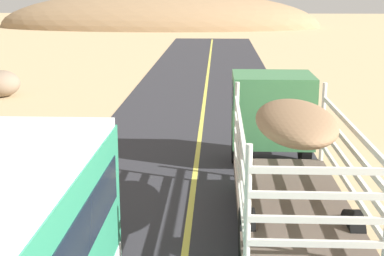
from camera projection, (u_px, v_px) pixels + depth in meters
name	position (u px, v px, depth m)	size (l,w,h in m)	color
livestock_truck	(279.00, 126.00, 15.82)	(2.53, 9.70, 3.02)	#3F7F4C
boulder_near_shoulder	(1.00, 84.00, 29.35)	(1.96, 1.94, 1.37)	#84705B
distant_hill	(159.00, 27.00, 80.35)	(45.40, 19.93, 10.02)	#957553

